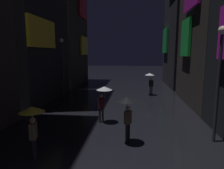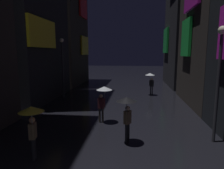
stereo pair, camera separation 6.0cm
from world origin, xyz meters
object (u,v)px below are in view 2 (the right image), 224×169
Objects in this scene: pedestrian_far_right_clear at (150,78)px; pedestrian_midstreet_left_yellow at (32,118)px; pedestrian_foreground_left_black at (127,107)px; pedestrian_near_crossing_clear at (103,94)px; streetlamp_left_far at (62,61)px; streetlamp_right_near at (219,71)px.

pedestrian_midstreet_left_yellow is at bearing -112.38° from pedestrian_far_right_clear.
pedestrian_foreground_left_black and pedestrian_near_crossing_clear have the same top height.
pedestrian_foreground_left_black is at bearing 30.47° from pedestrian_midstreet_left_yellow.
pedestrian_near_crossing_clear is at bearing -53.07° from streetlamp_left_far.
pedestrian_far_right_clear is 10.30m from streetlamp_right_near.
streetlamp_right_near is (10.00, -8.12, -0.09)m from streetlamp_left_far.
pedestrian_near_crossing_clear is (-1.44, 2.50, 0.00)m from pedestrian_foreground_left_black.
pedestrian_near_crossing_clear is at bearing -112.06° from pedestrian_far_right_clear.
streetlamp_left_far is at bearing 140.93° from streetlamp_right_near.
pedestrian_foreground_left_black is at bearing -54.96° from streetlamp_left_far.
pedestrian_midstreet_left_yellow is 1.00× the size of pedestrian_near_crossing_clear.
pedestrian_far_right_clear is 1.00× the size of pedestrian_midstreet_left_yellow.
streetlamp_left_far is (-7.88, -1.84, 1.65)m from pedestrian_far_right_clear.
pedestrian_near_crossing_clear is 5.92m from streetlamp_right_near.
pedestrian_far_right_clear is at bearing 13.15° from streetlamp_left_far.
pedestrian_midstreet_left_yellow is 7.84m from streetlamp_right_near.
pedestrian_midstreet_left_yellow is at bearing -149.53° from pedestrian_foreground_left_black.
streetlamp_right_near is (3.92, 0.55, 1.56)m from pedestrian_foreground_left_black.
streetlamp_left_far is (-2.74, 10.63, 1.65)m from pedestrian_midstreet_left_yellow.
pedestrian_near_crossing_clear is 0.40× the size of streetlamp_left_far.
pedestrian_far_right_clear is 8.26m from streetlamp_left_far.
pedestrian_far_right_clear is at bearing 102.03° from streetlamp_right_near.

